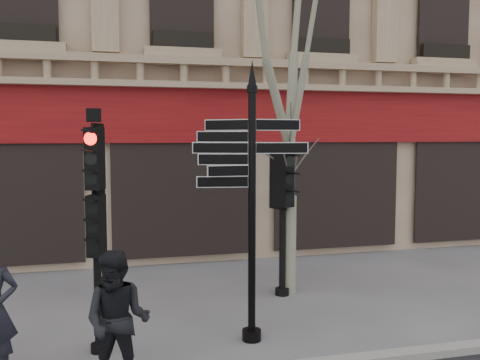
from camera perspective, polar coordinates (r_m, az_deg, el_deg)
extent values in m
plane|color=#58585D|center=(8.65, -0.96, -16.45)|extent=(80.00, 80.00, 0.00)
cube|color=maroon|center=(12.86, -6.12, 6.87)|extent=(28.00, 0.25, 1.30)
cube|color=#937A5F|center=(12.71, -6.01, 11.28)|extent=(28.00, 0.35, 0.74)
cylinder|color=black|center=(8.05, 1.28, -4.17)|extent=(0.11, 0.11, 3.76)
cylinder|color=black|center=(8.52, 1.25, -16.20)|extent=(0.29, 0.29, 0.17)
cone|color=black|center=(8.00, 1.31, 11.39)|extent=(0.13, 0.13, 0.38)
cylinder|color=black|center=(7.93, -15.04, -6.47)|extent=(0.11, 0.11, 3.22)
cylinder|color=black|center=(8.37, -14.79, -16.91)|extent=(0.24, 0.24, 0.13)
cube|color=black|center=(7.88, -15.08, -4.66)|extent=(0.46, 0.40, 0.87)
cube|color=black|center=(7.78, -15.23, 2.24)|extent=(0.46, 0.40, 0.87)
sphere|color=#FF0C05|center=(7.78, -15.27, 3.96)|extent=(0.18, 0.18, 0.18)
cube|color=black|center=(7.78, -15.33, 6.68)|extent=(0.28, 0.31, 0.18)
cylinder|color=black|center=(10.44, 4.57, -4.66)|extent=(0.14, 0.14, 2.84)
cylinder|color=black|center=(10.75, 4.52, -11.72)|extent=(0.30, 0.30, 0.16)
cube|color=black|center=(10.34, 4.60, 0.16)|extent=(0.57, 0.50, 1.08)
cylinder|color=#9C997F|center=(10.72, 5.16, -6.86)|extent=(0.32, 0.32, 1.94)
cylinder|color=#9C997F|center=(10.52, 5.22, 1.17)|extent=(0.25, 0.25, 1.23)
imported|color=black|center=(6.92, -12.93, -14.47)|extent=(1.02, 0.91, 1.74)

